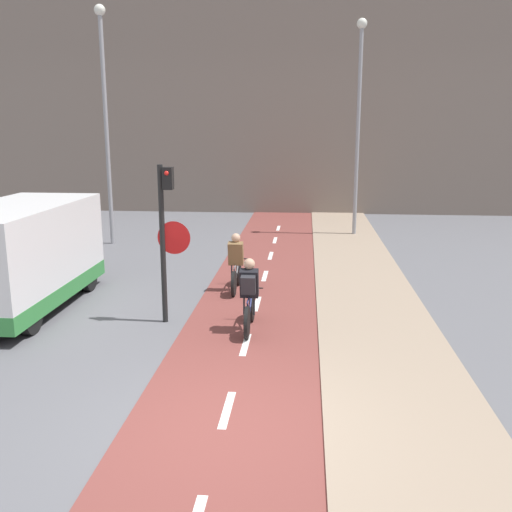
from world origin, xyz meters
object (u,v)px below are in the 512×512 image
(traffic_light_pole, at_px, (166,227))
(street_lamp_far, at_px, (105,105))
(street_lamp_sidewalk, at_px, (359,108))
(cyclist_far, at_px, (236,265))
(van, at_px, (19,259))
(cyclist_near, at_px, (249,296))

(traffic_light_pole, relative_size, street_lamp_far, 0.42)
(street_lamp_sidewalk, xyz_separation_m, cyclist_far, (-3.50, -7.82, -3.94))
(van, bearing_deg, cyclist_near, -10.58)
(street_lamp_far, distance_m, van, 8.11)
(cyclist_far, distance_m, van, 4.93)
(street_lamp_far, height_order, van, street_lamp_far)
(street_lamp_sidewalk, height_order, cyclist_far, street_lamp_sidewalk)
(street_lamp_far, height_order, cyclist_near, street_lamp_far)
(street_lamp_sidewalk, distance_m, cyclist_near, 11.65)
(street_lamp_far, xyz_separation_m, street_lamp_sidewalk, (8.50, 2.34, -0.07))
(cyclist_near, relative_size, van, 0.35)
(street_lamp_sidewalk, bearing_deg, cyclist_far, -114.09)
(street_lamp_far, relative_size, street_lamp_sidewalk, 1.02)
(street_lamp_far, bearing_deg, cyclist_far, -47.67)
(cyclist_far, bearing_deg, cyclist_near, -77.75)
(traffic_light_pole, relative_size, street_lamp_sidewalk, 0.42)
(street_lamp_far, xyz_separation_m, cyclist_far, (5.00, -5.49, -4.02))
(street_lamp_sidewalk, height_order, cyclist_near, street_lamp_sidewalk)
(traffic_light_pole, bearing_deg, van, 170.33)
(van, bearing_deg, street_lamp_sidewalk, 50.05)
(cyclist_far, bearing_deg, street_lamp_sidewalk, 65.91)
(traffic_light_pole, height_order, van, traffic_light_pole)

